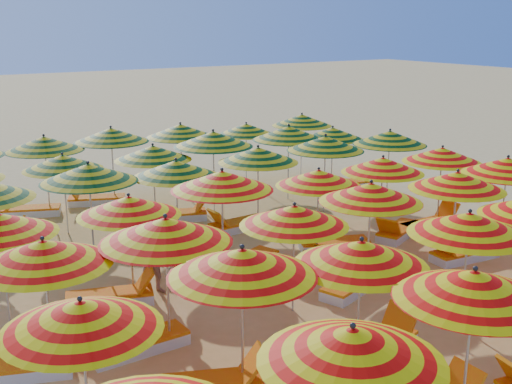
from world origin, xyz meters
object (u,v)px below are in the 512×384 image
Objects in this scene: umbrella_1 at (352,345)px; umbrella_9 at (469,224)px; umbrella_29 at (390,138)px; umbrella_40 at (246,129)px; umbrella_17 at (507,166)px; umbrella_25 at (89,173)px; umbrella_16 at (457,181)px; lounger_11 at (463,254)px; lounger_7 at (380,348)px; umbrella_39 at (180,131)px; umbrella_18 at (0,224)px; umbrella_6 at (81,316)px; umbrella_27 at (258,155)px; umbrella_7 at (242,263)px; lounger_21 at (178,215)px; umbrella_13 at (166,230)px; umbrella_26 at (176,169)px; umbrella_31 at (63,162)px; lounger_22 at (348,184)px; umbrella_21 at (319,178)px; umbrella_14 at (294,216)px; umbrella_8 at (361,253)px; beachgoer_b at (154,258)px; lounger_14 at (246,263)px; lounger_15 at (332,244)px; umbrella_33 at (213,139)px; umbrella_2 at (474,285)px; lounger_25 at (95,200)px; lounger_9 at (136,344)px; umbrella_23 at (442,155)px; umbrella_28 at (325,143)px; lounger_10 at (354,284)px; lounger_19 at (238,225)px; umbrella_22 at (383,165)px; umbrella_19 at (129,206)px; lounger_13 at (112,297)px; lounger_17 at (430,225)px; umbrella_32 at (153,153)px; umbrella_38 at (111,135)px; umbrella_37 at (44,144)px; lounger_8 at (21,367)px; umbrella_41 at (302,120)px; umbrella_20 at (222,181)px.

umbrella_1 is 5.14m from umbrella_9.
umbrella_29 is 5.18m from umbrella_40.
umbrella_25 reaches higher than umbrella_17.
umbrella_16 is 1.32× the size of lounger_11.
umbrella_39 is at bearing 64.96° from lounger_7.
umbrella_18 is (-2.42, 6.93, -0.07)m from umbrella_1.
umbrella_27 is (6.91, 6.86, 0.09)m from umbrella_6.
umbrella_7 is 1.49× the size of lounger_21.
umbrella_6 is 2.92m from umbrella_13.
umbrella_26 is 1.55× the size of lounger_11.
umbrella_31 is 9.60m from lounger_22.
umbrella_21 reaches higher than umbrella_40.
umbrella_39 is at bearing 77.79° from umbrella_14.
umbrella_8 is 1.94m from lounger_7.
lounger_14 is at bearing 25.94° from beachgoer_b.
umbrella_16 is at bearing 149.05° from lounger_15.
umbrella_21 is at bearing -85.37° from umbrella_33.
umbrella_2 is 0.89× the size of umbrella_9.
umbrella_40 is 5.67m from lounger_25.
umbrella_18 is 3.35m from lounger_9.
umbrella_9 is 1.21× the size of umbrella_23.
lounger_10 is at bearing -121.26° from umbrella_28.
umbrella_31 is 4.89m from lounger_19.
umbrella_8 is 6.64m from umbrella_22.
umbrella_19 is 0.87× the size of umbrella_28.
umbrella_39 reaches higher than umbrella_23.
umbrella_27 is at bearing 44.83° from umbrella_13.
lounger_13 is 3.25m from lounger_14.
umbrella_7 is at bearing -155.53° from lounger_17.
umbrella_25 is at bearing -141.08° from umbrella_32.
umbrella_6 is at bearing -117.94° from umbrella_19.
umbrella_25 reaches higher than lounger_25.
umbrella_21 is 5.03m from umbrella_32.
umbrella_33 is at bearing 32.02° from lounger_21.
umbrella_28 is at bearing 71.84° from umbrella_9.
umbrella_38 is 1.69× the size of lounger_9.
umbrella_37 is 9.44m from lounger_8.
umbrella_25 is 10.22m from umbrella_41.
umbrella_8 is 1.61× the size of lounger_9.
lounger_25 is at bearing 79.39° from umbrella_13.
umbrella_25 is 1.43× the size of lounger_10.
umbrella_18 reaches higher than lounger_10.
umbrella_39 is at bearing 109.62° from umbrella_22.
umbrella_6 is 4.46m from umbrella_18.
umbrella_13 is 7.04m from umbrella_31.
umbrella_20 reaches higher than umbrella_1.
umbrella_33 is at bearing 56.24° from umbrella_13.
umbrella_8 is 2.34m from umbrella_14.
umbrella_7 is at bearing 56.34° from lounger_19.
lounger_13 is at bearing 114.91° from umbrella_2.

